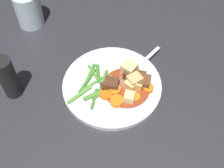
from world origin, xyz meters
TOP-DOWN VIEW (x-y plane):
  - ground_plane at (0.00, 0.00)m, footprint 3.00×3.00m
  - dinner_plate at (0.00, 0.00)m, footprint 0.25×0.25m
  - stew_sauce at (0.04, -0.01)m, footprint 0.12×0.12m
  - carrot_slice_0 at (0.05, 0.04)m, footprint 0.04×0.04m
  - carrot_slice_1 at (0.09, -0.01)m, footprint 0.04×0.04m
  - carrot_slice_2 at (0.06, -0.04)m, footprint 0.04×0.04m
  - carrot_slice_3 at (0.02, -0.05)m, footprint 0.04×0.04m
  - carrot_slice_4 at (0.01, -0.02)m, footprint 0.04×0.04m
  - carrot_slice_5 at (-0.01, -0.03)m, footprint 0.05×0.05m
  - potato_chunk_0 at (0.05, -0.01)m, footprint 0.03×0.03m
  - potato_chunk_1 at (0.04, 0.04)m, footprint 0.05×0.05m
  - potato_chunk_2 at (0.07, -0.00)m, footprint 0.03×0.04m
  - potato_chunk_3 at (0.06, 0.01)m, footprint 0.04×0.04m
  - potato_chunk_4 at (0.05, -0.04)m, footprint 0.03×0.03m
  - meat_chunk_0 at (0.08, 0.01)m, footprint 0.04×0.04m
  - meat_chunk_1 at (0.07, 0.03)m, footprint 0.03×0.02m
  - meat_chunk_2 at (-0.00, -0.01)m, footprint 0.04×0.03m
  - meat_chunk_3 at (-0.02, -0.02)m, footprint 0.02×0.02m
  - meat_chunk_4 at (0.04, 0.02)m, footprint 0.03×0.03m
  - green_bean_0 at (-0.08, -0.04)m, footprint 0.05×0.06m
  - green_bean_1 at (-0.04, 0.03)m, footprint 0.02×0.06m
  - green_bean_2 at (-0.04, -0.04)m, footprint 0.06×0.05m
  - green_bean_3 at (-0.05, -0.01)m, footprint 0.05×0.05m
  - green_bean_4 at (-0.02, -0.03)m, footprint 0.04×0.05m
  - green_bean_5 at (-0.02, -0.00)m, footprint 0.02×0.08m
  - green_bean_6 at (-0.06, 0.03)m, footprint 0.02×0.05m
  - green_bean_7 at (-0.06, -0.00)m, footprint 0.03×0.08m
  - green_bean_8 at (-0.01, -0.02)m, footprint 0.03×0.06m
  - green_bean_9 at (-0.01, -0.01)m, footprint 0.02×0.06m
  - green_bean_10 at (-0.05, 0.02)m, footprint 0.05×0.07m
  - green_bean_11 at (-0.04, -0.04)m, footprint 0.05×0.04m
  - green_bean_12 at (-0.04, -0.05)m, footprint 0.01×0.06m
  - fork at (0.06, 0.06)m, footprint 0.11×0.15m
  - water_glass at (-0.27, 0.21)m, footprint 0.08×0.08m
  - pepper_mill at (-0.24, -0.05)m, footprint 0.04×0.04m

SIDE VIEW (x-z plane):
  - ground_plane at x=0.00m, z-range 0.00..0.00m
  - dinner_plate at x=0.00m, z-range 0.00..0.01m
  - stew_sauce at x=0.04m, z-range 0.01..0.02m
  - fork at x=0.06m, z-range 0.01..0.02m
  - green_bean_9 at x=-0.01m, z-range 0.01..0.02m
  - green_bean_4 at x=-0.02m, z-range 0.01..0.02m
  - green_bean_10 at x=-0.05m, z-range 0.01..0.02m
  - green_bean_8 at x=-0.01m, z-range 0.01..0.02m
  - green_bean_12 at x=-0.04m, z-range 0.01..0.02m
  - green_bean_3 at x=-0.05m, z-range 0.01..0.02m
  - green_bean_6 at x=-0.06m, z-range 0.01..0.02m
  - carrot_slice_5 at x=-0.01m, z-range 0.01..0.02m
  - green_bean_2 at x=-0.04m, z-range 0.01..0.02m
  - green_bean_5 at x=-0.02m, z-range 0.01..0.02m
  - carrot_slice_2 at x=0.06m, z-range 0.01..0.02m
  - green_bean_11 at x=-0.04m, z-range 0.01..0.02m
  - green_bean_7 at x=-0.06m, z-range 0.01..0.02m
  - green_bean_1 at x=-0.04m, z-range 0.01..0.02m
  - green_bean_0 at x=-0.08m, z-range 0.01..0.02m
  - carrot_slice_0 at x=0.05m, z-range 0.01..0.02m
  - carrot_slice_1 at x=0.09m, z-range 0.01..0.03m
  - carrot_slice_4 at x=0.01m, z-range 0.01..0.03m
  - carrot_slice_3 at x=0.02m, z-range 0.01..0.03m
  - meat_chunk_3 at x=-0.02m, z-range 0.01..0.03m
  - meat_chunk_1 at x=0.07m, z-range 0.01..0.03m
  - potato_chunk_0 at x=0.05m, z-range 0.01..0.03m
  - potato_chunk_4 at x=0.05m, z-range 0.01..0.04m
  - potato_chunk_2 at x=0.07m, z-range 0.01..0.04m
  - meat_chunk_4 at x=0.04m, z-range 0.01..0.04m
  - meat_chunk_0 at x=0.08m, z-range 0.01..0.04m
  - meat_chunk_2 at x=0.00m, z-range 0.01..0.04m
  - potato_chunk_3 at x=0.06m, z-range 0.01..0.04m
  - potato_chunk_1 at x=0.04m, z-range 0.01..0.04m
  - water_glass at x=-0.27m, z-range 0.00..0.10m
  - pepper_mill at x=-0.24m, z-range 0.00..0.12m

